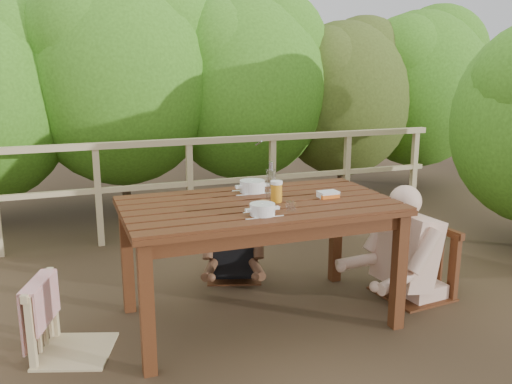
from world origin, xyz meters
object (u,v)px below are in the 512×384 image
object	(u,v)px
soup_far	(252,187)
woman	(233,208)
chair_left	(71,285)
table	(259,263)
chair_right	(416,232)
bottle	(271,181)
chair_far	(234,226)
diner_right	(421,204)
soup_near	(262,211)
bread_roll	(263,206)
butter_tub	(328,196)
tumbler	(291,207)
beer_glass	(276,192)

from	to	relation	value
soup_far	woman	bearing A→B (deg)	87.69
chair_left	table	bearing A→B (deg)	-69.52
table	chair_right	size ratio (longest dim) A/B	1.78
chair_right	bottle	distance (m)	1.23
chair_far	chair_right	world-z (taller)	chair_right
diner_right	bottle	xyz separation A→B (m)	(-1.17, 0.09, 0.24)
chair_left	soup_near	xyz separation A→B (m)	(1.13, -0.27, 0.42)
chair_far	soup_near	size ratio (longest dim) A/B	3.35
chair_left	woman	bearing A→B (deg)	-37.93
chair_right	bread_roll	bearing A→B (deg)	-89.47
chair_right	soup_far	size ratio (longest dim) A/B	3.34
chair_far	butter_tub	xyz separation A→B (m)	(0.41, -0.85, 0.42)
chair_right	diner_right	distance (m)	0.22
bread_roll	tumbler	distance (m)	0.17
table	woman	distance (m)	0.84
bread_roll	soup_far	bearing A→B (deg)	78.65
bottle	tumbler	world-z (taller)	bottle
diner_right	bread_roll	size ratio (longest dim) A/B	11.18
chair_right	soup_far	world-z (taller)	chair_right
chair_far	woman	bearing A→B (deg)	107.60
table	chair_right	distance (m)	1.25
diner_right	soup_far	distance (m)	1.27
chair_far	soup_far	bearing A→B (deg)	-74.80
soup_far	bread_roll	distance (m)	0.47
table	bread_roll	world-z (taller)	bread_roll
chair_right	bottle	size ratio (longest dim) A/B	3.74
table	woman	bearing A→B (deg)	84.50
table	chair_far	size ratio (longest dim) A/B	2.05
table	tumbler	bearing A→B (deg)	-67.57
woman	butter_tub	xyz separation A→B (m)	(0.41, -0.87, 0.27)
soup_far	bottle	size ratio (longest dim) A/B	1.12
woman	beer_glass	size ratio (longest dim) A/B	7.58
chair_left	beer_glass	distance (m)	1.41
soup_far	beer_glass	size ratio (longest dim) A/B	1.95
chair_left	soup_far	world-z (taller)	soup_far
table	chair_left	world-z (taller)	chair_left
soup_far	bread_roll	world-z (taller)	soup_far
chair_right	diner_right	world-z (taller)	diner_right
soup_near	butter_tub	xyz separation A→B (m)	(0.58, 0.26, -0.01)
beer_glass	bottle	bearing A→B (deg)	92.60
chair_far	bottle	world-z (taller)	bottle
soup_far	beer_glass	distance (m)	0.32
soup_near	bread_roll	size ratio (longest dim) A/B	2.02
beer_glass	tumbler	distance (m)	0.25
chair_far	soup_near	xyz separation A→B (m)	(-0.17, -1.10, 0.43)
tumbler	diner_right	bearing A→B (deg)	11.68
chair_right	soup_near	size ratio (longest dim) A/B	3.86
table	tumbler	world-z (taller)	tumbler
chair_far	tumbler	distance (m)	1.15
chair_left	chair_far	xyz separation A→B (m)	(1.30, 0.84, -0.01)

